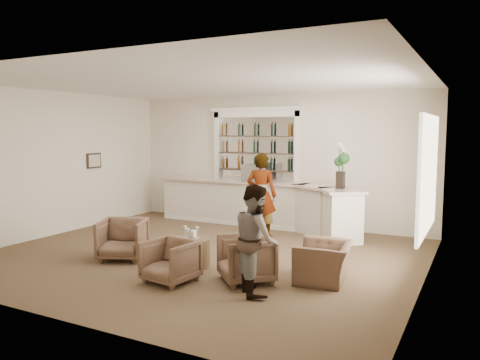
# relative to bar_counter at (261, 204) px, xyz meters

# --- Properties ---
(ground) EXTENTS (8.00, 8.00, 0.00)m
(ground) POSITION_rel_bar_counter_xyz_m (0.16, -3.00, -0.57)
(ground) COLOR brown
(ground) RESTS_ON ground
(room_shell) EXTENTS (8.04, 7.02, 3.32)m
(room_shell) POSITION_rel_bar_counter_xyz_m (0.33, -2.29, 1.77)
(room_shell) COLOR beige
(room_shell) RESTS_ON ground
(bar_counter) EXTENTS (5.72, 1.80, 1.14)m
(bar_counter) POSITION_rel_bar_counter_xyz_m (0.00, 0.00, 0.00)
(bar_counter) COLOR white
(bar_counter) RESTS_ON ground
(back_bar_alcove) EXTENTS (2.64, 0.25, 3.00)m
(back_bar_alcove) POSITION_rel_bar_counter_xyz_m (-0.34, 0.41, 1.46)
(back_bar_alcove) COLOR white
(back_bar_alcove) RESTS_ON ground
(cocktail_table) EXTENTS (0.71, 0.71, 0.50)m
(cocktail_table) POSITION_rel_bar_counter_xyz_m (0.38, -3.74, -0.32)
(cocktail_table) COLOR brown
(cocktail_table) RESTS_ON ground
(sommelier) EXTENTS (0.74, 0.52, 1.91)m
(sommelier) POSITION_rel_bar_counter_xyz_m (0.51, -1.04, 0.38)
(sommelier) COLOR gray
(sommelier) RESTS_ON ground
(guest) EXTENTS (0.98, 1.00, 1.63)m
(guest) POSITION_rel_bar_counter_xyz_m (2.00, -4.43, 0.24)
(guest) COLOR gray
(guest) RESTS_ON ground
(armchair_left) EXTENTS (1.08, 1.09, 0.76)m
(armchair_left) POSITION_rel_bar_counter_xyz_m (-1.02, -3.92, -0.20)
(armchair_left) COLOR brown
(armchair_left) RESTS_ON ground
(armchair_center) EXTENTS (0.82, 0.84, 0.68)m
(armchair_center) POSITION_rel_bar_counter_xyz_m (0.59, -4.61, -0.23)
(armchair_center) COLOR brown
(armchair_center) RESTS_ON ground
(armchair_right) EXTENTS (1.13, 1.13, 0.74)m
(armchair_right) POSITION_rel_bar_counter_xyz_m (1.63, -4.02, -0.20)
(armchair_right) COLOR brown
(armchair_right) RESTS_ON ground
(armchair_far) EXTENTS (0.96, 1.06, 0.63)m
(armchair_far) POSITION_rel_bar_counter_xyz_m (2.73, -3.42, -0.26)
(armchair_far) COLOR brown
(armchair_far) RESTS_ON ground
(espresso_machine) EXTENTS (0.49, 0.41, 0.43)m
(espresso_machine) POSITION_rel_bar_counter_xyz_m (-0.17, -0.08, 0.78)
(espresso_machine) COLOR silver
(espresso_machine) RESTS_ON bar_counter
(flower_vase) EXTENTS (0.26, 0.26, 1.00)m
(flower_vase) POSITION_rel_bar_counter_xyz_m (2.16, -0.50, 1.13)
(flower_vase) COLOR black
(flower_vase) RESTS_ON bar_counter
(wine_glass_bar_left) EXTENTS (0.07, 0.07, 0.21)m
(wine_glass_bar_left) POSITION_rel_bar_counter_xyz_m (-0.01, -0.06, 0.67)
(wine_glass_bar_left) COLOR white
(wine_glass_bar_left) RESTS_ON bar_counter
(wine_glass_bar_right) EXTENTS (0.07, 0.07, 0.21)m
(wine_glass_bar_right) POSITION_rel_bar_counter_xyz_m (-0.91, 0.10, 0.67)
(wine_glass_bar_right) COLOR white
(wine_glass_bar_right) RESTS_ON bar_counter
(wine_glass_tbl_a) EXTENTS (0.07, 0.07, 0.21)m
(wine_glass_tbl_a) POSITION_rel_bar_counter_xyz_m (0.26, -3.71, 0.03)
(wine_glass_tbl_a) COLOR white
(wine_glass_tbl_a) RESTS_ON cocktail_table
(wine_glass_tbl_b) EXTENTS (0.07, 0.07, 0.21)m
(wine_glass_tbl_b) POSITION_rel_bar_counter_xyz_m (0.48, -3.66, 0.03)
(wine_glass_tbl_b) COLOR white
(wine_glass_tbl_b) RESTS_ON cocktail_table
(wine_glass_tbl_c) EXTENTS (0.07, 0.07, 0.21)m
(wine_glass_tbl_c) POSITION_rel_bar_counter_xyz_m (0.42, -3.87, 0.03)
(wine_glass_tbl_c) COLOR white
(wine_glass_tbl_c) RESTS_ON cocktail_table
(napkin_holder) EXTENTS (0.08, 0.08, 0.12)m
(napkin_holder) POSITION_rel_bar_counter_xyz_m (0.36, -3.60, -0.01)
(napkin_holder) COLOR white
(napkin_holder) RESTS_ON cocktail_table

